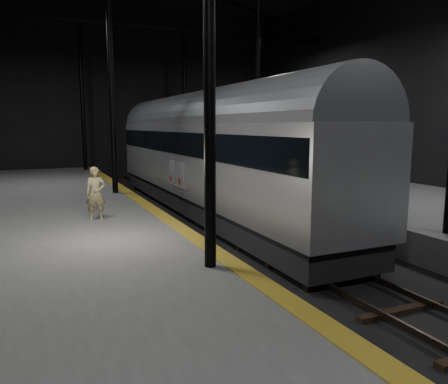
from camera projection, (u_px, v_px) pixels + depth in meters
ground at (268, 246)px, 15.20m from camera, size 44.00×44.00×0.00m
platform_left at (33, 259)px, 12.12m from camera, size 9.00×43.80×1.00m
platform_right at (426, 215)px, 18.13m from camera, size 9.00×43.80×1.00m
tactile_strip at (179, 227)px, 13.75m from camera, size 0.50×43.80×0.01m
track at (268, 244)px, 15.19m from camera, size 2.40×43.00×0.24m
train at (206, 148)px, 20.04m from camera, size 3.14×20.96×5.60m
woman at (96, 193)px, 14.67m from camera, size 0.69×0.48×1.81m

